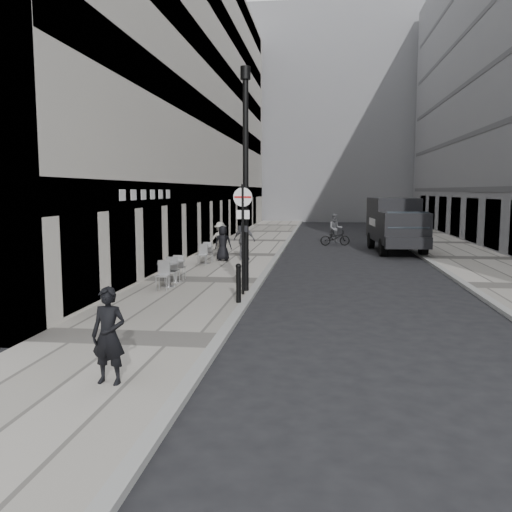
{
  "coord_description": "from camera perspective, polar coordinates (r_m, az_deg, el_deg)",
  "views": [
    {
      "loc": [
        2.15,
        -8.18,
        3.24
      ],
      "look_at": [
        0.3,
        6.89,
        1.4
      ],
      "focal_mm": 38.0,
      "sensor_mm": 36.0,
      "label": 1
    }
  ],
  "objects": [
    {
      "name": "ground",
      "position": [
        9.05,
        -7.45,
        -14.12
      ],
      "size": [
        120.0,
        120.0,
        0.0
      ],
      "primitive_type": "plane",
      "color": "black",
      "rests_on": "ground"
    },
    {
      "name": "sidewalk",
      "position": [
        26.69,
        -2.01,
        0.06
      ],
      "size": [
        4.0,
        60.0,
        0.12
      ],
      "primitive_type": "cube",
      "color": "#AAA299",
      "rests_on": "ground"
    },
    {
      "name": "far_sidewalk",
      "position": [
        27.24,
        21.5,
        -0.28
      ],
      "size": [
        4.0,
        60.0,
        0.12
      ],
      "primitive_type": "cube",
      "color": "#AAA299",
      "rests_on": "ground"
    },
    {
      "name": "building_left",
      "position": [
        34.17,
        -7.22,
        16.56
      ],
      "size": [
        4.0,
        45.0,
        18.0
      ],
      "primitive_type": "cube",
      "color": "#B6B1A6",
      "rests_on": "ground"
    },
    {
      "name": "building_far",
      "position": [
        64.65,
        6.55,
        13.75
      ],
      "size": [
        24.0,
        16.0,
        22.0
      ],
      "primitive_type": "cube",
      "color": "slate",
      "rests_on": "ground"
    },
    {
      "name": "walking_man",
      "position": [
        9.13,
        -15.25,
        -8.09
      ],
      "size": [
        0.61,
        0.43,
        1.59
      ],
      "primitive_type": "imported",
      "rotation": [
        0.0,
        0.0,
        -0.1
      ],
      "color": "black",
      "rests_on": "sidewalk"
    },
    {
      "name": "sign_post",
      "position": [
        16.16,
        -1.39,
        3.36
      ],
      "size": [
        0.57,
        0.11,
        3.3
      ],
      "rotation": [
        0.0,
        0.0,
        -0.07
      ],
      "color": "black",
      "rests_on": "sidewalk"
    },
    {
      "name": "lamppost",
      "position": [
        16.75,
        -1.09,
        9.19
      ],
      "size": [
        0.31,
        0.31,
        6.81
      ],
      "color": "black",
      "rests_on": "sidewalk"
    },
    {
      "name": "bollard_near",
      "position": [
        15.14,
        -1.85,
        -3.01
      ],
      "size": [
        0.14,
        0.14,
        1.03
      ],
      "primitive_type": "cylinder",
      "color": "black",
      "rests_on": "sidewalk"
    },
    {
      "name": "bollard_far",
      "position": [
        20.08,
        -0.95,
        -0.71
      ],
      "size": [
        0.12,
        0.12,
        0.92
      ],
      "primitive_type": "cylinder",
      "color": "black",
      "rests_on": "sidewalk"
    },
    {
      "name": "panel_van",
      "position": [
        29.59,
        14.45,
        3.51
      ],
      "size": [
        2.61,
        6.17,
        2.84
      ],
      "rotation": [
        0.0,
        0.0,
        0.06
      ],
      "color": "black",
      "rests_on": "ground"
    },
    {
      "name": "cyclist",
      "position": [
        32.36,
        8.33,
        2.39
      ],
      "size": [
        1.82,
        0.88,
        1.88
      ],
      "rotation": [
        0.0,
        0.0,
        0.16
      ],
      "color": "black",
      "rests_on": "ground"
    },
    {
      "name": "pedestrian_a",
      "position": [
        24.28,
        -1.24,
        1.69
      ],
      "size": [
        1.16,
        0.8,
        1.82
      ],
      "primitive_type": "imported",
      "rotation": [
        0.0,
        0.0,
        2.77
      ],
      "color": "slate",
      "rests_on": "sidewalk"
    },
    {
      "name": "pedestrian_b",
      "position": [
        25.71,
        -3.78,
        1.76
      ],
      "size": [
        1.14,
        0.76,
        1.65
      ],
      "primitive_type": "imported",
      "rotation": [
        0.0,
        0.0,
        3.0
      ],
      "color": "#B5B0A7",
      "rests_on": "sidewalk"
    },
    {
      "name": "pedestrian_c",
      "position": [
        24.22,
        -3.5,
        1.36
      ],
      "size": [
        0.79,
        0.54,
        1.57
      ],
      "primitive_type": "imported",
      "rotation": [
        0.0,
        0.0,
        3.09
      ],
      "color": "black",
      "rests_on": "sidewalk"
    },
    {
      "name": "cafe_table_near",
      "position": [
        17.81,
        -9.24,
        -1.74
      ],
      "size": [
        0.72,
        1.62,
        0.92
      ],
      "color": "#B1B1B3",
      "rests_on": "sidewalk"
    },
    {
      "name": "cafe_table_mid",
      "position": [
        18.72,
        -8.5,
        -1.39
      ],
      "size": [
        0.68,
        1.53,
        0.87
      ],
      "color": "silver",
      "rests_on": "sidewalk"
    },
    {
      "name": "cafe_table_far",
      "position": [
        23.26,
        -5.35,
        0.28
      ],
      "size": [
        0.69,
        1.56,
        0.89
      ],
      "color": "#B8B8BA",
      "rests_on": "sidewalk"
    }
  ]
}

